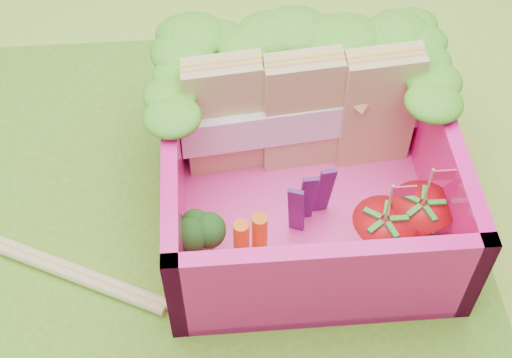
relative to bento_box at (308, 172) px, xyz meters
The scene contains 12 objects.
ground 0.57m from the bento_box, behind, with size 14.00×14.00×0.00m, color #92CC39.
placemat 0.56m from the bento_box, behind, with size 2.60×2.60×0.03m, color #5E9722.
bento_floor 0.25m from the bento_box, 90.00° to the left, with size 1.30×1.30×0.05m, color #FF41A9.
bento_box is the anchor object (origin of this frame).
lettuce_ruffle 0.59m from the bento_box, 90.00° to the left, with size 1.43×0.83×0.11m.
sandwich_stack 0.31m from the bento_box, 89.06° to the left, with size 1.18×0.29×0.65m.
broccoli 0.57m from the bento_box, 153.39° to the right, with size 0.33×0.33×0.26m.
carrot_sticks 0.42m from the bento_box, 134.35° to the right, with size 0.15×0.12×0.29m.
purple_wedges 0.14m from the bento_box, 92.88° to the right, with size 0.21×0.14×0.38m.
strawberry_left 0.45m from the bento_box, 49.78° to the right, with size 0.28×0.28×0.52m.
strawberry_right 0.55m from the bento_box, 29.89° to the right, with size 0.28×0.28×0.52m.
snap_peas 0.56m from the bento_box, 18.19° to the right, with size 0.33×0.41×0.05m.
Camera 1 is at (0.08, -2.14, 2.83)m, focal length 50.00 mm.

